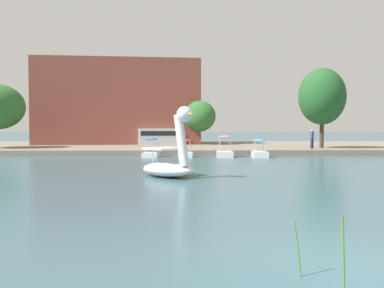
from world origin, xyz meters
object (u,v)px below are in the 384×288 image
object	(u,v)px
tree_broadleaf_behind_dock	(199,116)
pedal_boat_red	(186,152)
pedal_boat_blue	(151,151)
tree_broadleaf_left	(322,97)
person_on_path	(312,139)
pedal_boat_pink	(225,151)
parked_van	(159,136)
pedal_boat_cyan	(260,152)
swan_boat	(170,161)

from	to	relation	value
tree_broadleaf_behind_dock	pedal_boat_red	bearing A→B (deg)	-96.92
pedal_boat_red	pedal_boat_blue	size ratio (longest dim) A/B	0.88
tree_broadleaf_left	person_on_path	world-z (taller)	tree_broadleaf_left
pedal_boat_pink	pedal_boat_red	xyz separation A→B (m)	(-3.06, 0.29, -0.08)
pedal_boat_blue	tree_broadleaf_left	size ratio (longest dim) A/B	0.29
pedal_boat_red	tree_broadleaf_left	size ratio (longest dim) A/B	0.25
pedal_boat_blue	tree_broadleaf_behind_dock	distance (m)	15.13
pedal_boat_red	tree_broadleaf_behind_dock	xyz separation A→B (m)	(1.70, 14.05, 3.20)
tree_broadleaf_left	person_on_path	xyz separation A→B (m)	(-1.31, -1.35, -3.80)
parked_van	pedal_boat_cyan	bearing A→B (deg)	-58.87
pedal_boat_cyan	pedal_boat_red	distance (m)	5.82
swan_boat	pedal_boat_pink	size ratio (longest dim) A/B	1.49
pedal_boat_blue	parked_van	size ratio (longest dim) A/B	0.44
pedal_boat_pink	swan_boat	bearing A→B (deg)	-106.26
pedal_boat_pink	pedal_boat_cyan	bearing A→B (deg)	-4.81
swan_boat	pedal_boat_blue	bearing A→B (deg)	97.33
pedal_boat_cyan	tree_broadleaf_behind_dock	bearing A→B (deg)	105.67
swan_boat	tree_broadleaf_behind_dock	bearing A→B (deg)	84.59
pedal_boat_blue	pedal_boat_red	bearing A→B (deg)	1.31
pedal_boat_pink	pedal_boat_blue	bearing A→B (deg)	177.76
tree_broadleaf_behind_dock	parked_van	world-z (taller)	tree_broadleaf_behind_dock
pedal_boat_blue	parked_van	distance (m)	13.65
pedal_boat_cyan	pedal_boat_pink	size ratio (longest dim) A/B	0.96
tree_broadleaf_behind_dock	parked_van	bearing A→B (deg)	-173.51
swan_boat	pedal_boat_blue	distance (m)	14.13
pedal_boat_cyan	pedal_boat_pink	bearing A→B (deg)	175.19
swan_boat	pedal_boat_cyan	bearing A→B (deg)	63.52
person_on_path	parked_van	xyz separation A→B (m)	(-13.96, 9.75, 0.06)
swan_boat	parked_van	bearing A→B (deg)	93.61
pedal_boat_pink	parked_van	world-z (taller)	parked_van
swan_boat	pedal_boat_red	world-z (taller)	swan_boat
person_on_path	parked_van	size ratio (longest dim) A/B	0.36
pedal_boat_pink	pedal_boat_blue	distance (m)	5.83
pedal_boat_blue	person_on_path	xyz separation A→B (m)	(14.02, 3.86, 0.90)
pedal_boat_cyan	tree_broadleaf_behind_dock	world-z (taller)	tree_broadleaf_behind_dock
pedal_boat_cyan	tree_broadleaf_left	bearing A→B (deg)	39.91
swan_boat	pedal_boat_cyan	size ratio (longest dim) A/B	1.55
pedal_boat_pink	person_on_path	xyz separation A→B (m)	(8.20, 4.09, 0.90)
pedal_boat_pink	pedal_boat_red	size ratio (longest dim) A/B	1.26
tree_broadleaf_left	parked_van	bearing A→B (deg)	151.16
swan_boat	person_on_path	size ratio (longest dim) A/B	2.03
tree_broadleaf_behind_dock	parked_van	xyz separation A→B (m)	(-4.41, -0.50, -2.16)
tree_broadleaf_behind_dock	pedal_boat_cyan	bearing A→B (deg)	-74.33
pedal_boat_cyan	tree_broadleaf_behind_dock	size ratio (longest dim) A/B	0.42
pedal_boat_cyan	tree_broadleaf_behind_dock	xyz separation A→B (m)	(-4.09, 14.57, 3.19)
pedal_boat_pink	tree_broadleaf_behind_dock	bearing A→B (deg)	95.40
pedal_boat_red	tree_broadleaf_behind_dock	bearing A→B (deg)	83.08
tree_broadleaf_left	tree_broadleaf_behind_dock	bearing A→B (deg)	140.63
swan_boat	tree_broadleaf_left	xyz separation A→B (m)	(13.52, 19.22, 4.42)
pedal_boat_pink	tree_broadleaf_left	distance (m)	11.92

